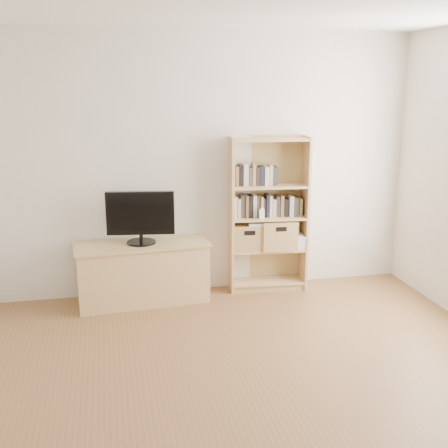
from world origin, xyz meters
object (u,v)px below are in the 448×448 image
object	(u,v)px
bookshelf	(268,215)
laptop	(264,222)
baby_monitor	(262,214)
tv_stand	(143,273)
basket_left	(248,236)
basket_right	(277,234)
television	(140,217)

from	to	relation	value
bookshelf	laptop	distance (m)	0.09
bookshelf	baby_monitor	size ratio (longest dim) A/B	16.56
tv_stand	basket_left	distance (m)	1.13
bookshelf	basket_left	world-z (taller)	bookshelf
baby_monitor	basket_right	world-z (taller)	baby_monitor
bookshelf	basket_left	distance (m)	0.31
television	basket_right	size ratio (longest dim) A/B	1.80
tv_stand	laptop	size ratio (longest dim) A/B	3.71
tv_stand	laptop	bearing A→B (deg)	-1.30
basket_right	television	bearing A→B (deg)	-174.49
basket_right	laptop	xyz separation A→B (m)	(-0.14, -0.00, 0.13)
tv_stand	bookshelf	distance (m)	1.40
basket_left	basket_right	bearing A→B (deg)	1.35
basket_left	basket_right	distance (m)	0.31
bookshelf	laptop	xyz separation A→B (m)	(-0.05, -0.01, -0.08)
basket_left	basket_right	size ratio (longest dim) A/B	0.89
bookshelf	baby_monitor	distance (m)	0.13
baby_monitor	tv_stand	bearing A→B (deg)	-178.42
bookshelf	laptop	world-z (taller)	bookshelf
basket_right	laptop	size ratio (longest dim) A/B	1.07
basket_left	television	bearing A→B (deg)	-168.83
television	laptop	xyz separation A→B (m)	(1.25, 0.08, -0.13)
basket_left	basket_right	xyz separation A→B (m)	(0.31, -0.02, 0.02)
basket_left	tv_stand	bearing A→B (deg)	-168.83
tv_stand	basket_right	distance (m)	1.43
bookshelf	basket_right	world-z (taller)	bookshelf
bookshelf	basket_right	bearing A→B (deg)	-2.60
basket_right	bookshelf	bearing A→B (deg)	175.24
baby_monitor	basket_left	size ratio (longest dim) A/B	0.30
tv_stand	laptop	world-z (taller)	laptop
bookshelf	basket_right	xyz separation A→B (m)	(0.10, -0.01, -0.20)
television	basket_left	xyz separation A→B (m)	(1.09, 0.10, -0.28)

